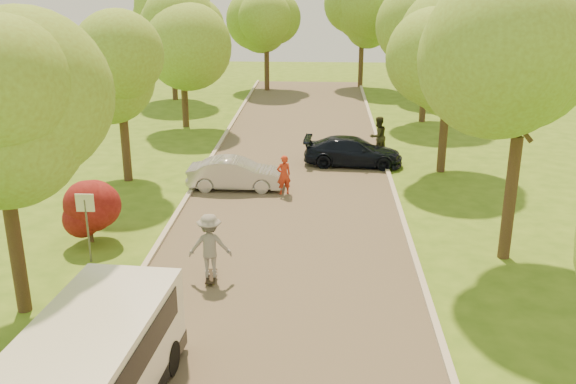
% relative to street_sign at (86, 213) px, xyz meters
% --- Properties ---
extents(ground, '(100.00, 100.00, 0.00)m').
position_rel_street_sign_xyz_m(ground, '(5.80, -4.00, -1.56)').
color(ground, '#3E6618').
rests_on(ground, ground).
extents(road, '(8.00, 60.00, 0.01)m').
position_rel_street_sign_xyz_m(road, '(5.80, 4.00, -1.56)').
color(road, '#4C4438').
rests_on(road, ground).
extents(curb_left, '(0.18, 60.00, 0.12)m').
position_rel_street_sign_xyz_m(curb_left, '(1.75, 4.00, -1.50)').
color(curb_left, '#B2AD9E').
rests_on(curb_left, ground).
extents(curb_right, '(0.18, 60.00, 0.12)m').
position_rel_street_sign_xyz_m(curb_right, '(9.85, 4.00, -1.50)').
color(curb_right, '#B2AD9E').
rests_on(curb_right, ground).
extents(street_sign, '(0.55, 0.06, 2.17)m').
position_rel_street_sign_xyz_m(street_sign, '(0.00, 0.00, 0.00)').
color(street_sign, '#59595E').
rests_on(street_sign, ground).
extents(red_shrub, '(1.70, 1.70, 1.95)m').
position_rel_street_sign_xyz_m(red_shrub, '(-0.50, 1.50, -0.47)').
color(red_shrub, '#382619').
rests_on(red_shrub, ground).
extents(tree_l_mida, '(4.71, 4.60, 7.39)m').
position_rel_street_sign_xyz_m(tree_l_mida, '(-0.50, -3.00, 3.61)').
color(tree_l_mida, '#382619').
rests_on(tree_l_mida, ground).
extents(tree_l_midb, '(4.30, 4.20, 6.62)m').
position_rel_street_sign_xyz_m(tree_l_midb, '(-1.01, 8.00, 3.02)').
color(tree_l_midb, '#382619').
rests_on(tree_l_midb, ground).
extents(tree_l_far, '(4.92, 4.80, 7.79)m').
position_rel_street_sign_xyz_m(tree_l_far, '(-0.59, 18.00, 3.90)').
color(tree_l_far, '#382619').
rests_on(tree_l_far, ground).
extents(tree_r_mida, '(5.13, 5.00, 7.95)m').
position_rel_street_sign_xyz_m(tree_r_mida, '(12.82, 1.00, 3.97)').
color(tree_r_mida, '#382619').
rests_on(tree_r_mida, ground).
extents(tree_r_midb, '(4.51, 4.40, 7.01)m').
position_rel_street_sign_xyz_m(tree_r_midb, '(12.40, 10.00, 3.32)').
color(tree_r_midb, '#382619').
rests_on(tree_r_midb, ground).
extents(tree_r_far, '(5.33, 5.20, 8.34)m').
position_rel_street_sign_xyz_m(tree_r_far, '(13.03, 20.00, 4.27)').
color(tree_r_far, '#382619').
rests_on(tree_r_far, ground).
extents(tree_bg_a, '(5.12, 5.00, 7.72)m').
position_rel_street_sign_xyz_m(tree_bg_a, '(-2.98, 26.00, 3.75)').
color(tree_bg_a, '#382619').
rests_on(tree_bg_a, ground).
extents(tree_bg_b, '(5.12, 5.00, 7.95)m').
position_rel_street_sign_xyz_m(tree_bg_b, '(14.02, 28.00, 3.97)').
color(tree_bg_b, '#382619').
rests_on(tree_bg_b, ground).
extents(tree_bg_c, '(4.92, 4.80, 7.33)m').
position_rel_street_sign_xyz_m(tree_bg_c, '(3.01, 30.00, 3.46)').
color(tree_bg_c, '#382619').
rests_on(tree_bg_c, ground).
extents(tree_bg_d, '(5.12, 5.00, 7.72)m').
position_rel_street_sign_xyz_m(tree_bg_d, '(10.02, 32.00, 3.75)').
color(tree_bg_d, '#382619').
rests_on(tree_bg_d, ground).
extents(minivan, '(2.60, 5.77, 2.10)m').
position_rel_street_sign_xyz_m(minivan, '(2.60, -7.25, -0.46)').
color(minivan, white).
rests_on(minivan, ground).
extents(silver_sedan, '(3.85, 1.35, 1.27)m').
position_rel_street_sign_xyz_m(silver_sedan, '(3.50, 7.12, -0.93)').
color(silver_sedan, '#B5B4B9').
rests_on(silver_sedan, ground).
extents(dark_sedan, '(4.55, 2.12, 1.29)m').
position_rel_street_sign_xyz_m(dark_sedan, '(8.36, 10.76, -0.92)').
color(dark_sedan, black).
rests_on(dark_sedan, ground).
extents(longboard, '(0.34, 0.98, 0.11)m').
position_rel_street_sign_xyz_m(longboard, '(3.86, -1.02, -1.46)').
color(longboard, black).
rests_on(longboard, ground).
extents(skateboarder, '(1.27, 0.79, 1.88)m').
position_rel_street_sign_xyz_m(skateboarder, '(3.86, -1.02, -0.50)').
color(skateboarder, gray).
rests_on(skateboarder, longboard).
extents(person_striped, '(0.68, 0.58, 1.59)m').
position_rel_street_sign_xyz_m(person_striped, '(5.48, 6.55, -0.77)').
color(person_striped, '#B3301A').
rests_on(person_striped, ground).
extents(person_olive, '(1.17, 1.13, 1.91)m').
position_rel_street_sign_xyz_m(person_olive, '(9.60, 12.39, -0.61)').
color(person_olive, '#2D2F1C').
rests_on(person_olive, ground).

